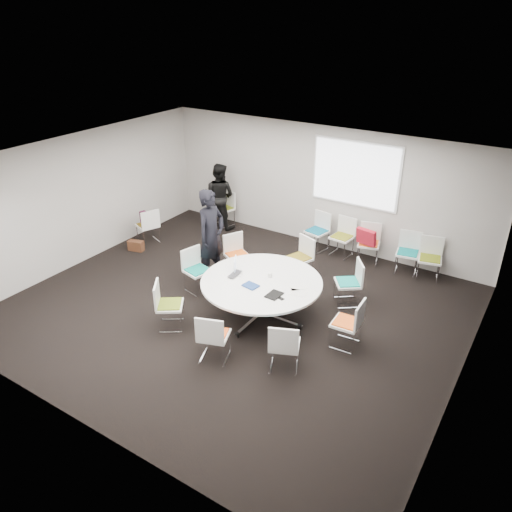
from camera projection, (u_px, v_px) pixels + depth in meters
The scene contains 31 objects.
room_shell at pixel (239, 243), 8.73m from camera, with size 8.08×7.08×2.88m.
conference_table at pixel (261, 290), 8.97m from camera, with size 2.18×2.18×0.73m.
projection_screen at pixel (355, 174), 10.80m from camera, with size 1.90×0.03×1.35m, color white.
chair_ring_a at pixel (346, 332), 8.28m from camera, with size 0.47×0.48×0.88m.
chair_ring_b at pixel (348, 291), 9.47m from camera, with size 0.63×0.64×0.88m.
chair_ring_c at pixel (299, 265), 10.38m from camera, with size 0.59×0.58×0.88m.
chair_ring_d at pixel (237, 263), 10.49m from camera, with size 0.61×0.62×0.88m.
chair_ring_e at pixel (198, 278), 9.90m from camera, with size 0.55×0.56×0.88m.
chair_ring_f at pixel (170, 313), 8.77m from camera, with size 0.63×0.63×0.88m.
chair_ring_g at pixel (214, 344), 7.97m from camera, with size 0.58×0.58×0.88m.
chair_ring_h at pixel (284, 354), 7.75m from camera, with size 0.60×0.59×0.88m.
chair_back_a at pixel (317, 238), 11.60m from camera, with size 0.54×0.53×0.88m.
chair_back_b at pixel (342, 244), 11.31m from camera, with size 0.51×0.50×0.88m.
chair_back_c at pixel (368, 251), 11.00m from camera, with size 0.56×0.55×0.88m.
chair_back_d at pixel (407, 260), 10.60m from camera, with size 0.53×0.52×0.88m.
chair_back_e at pixel (429, 266), 10.35m from camera, with size 0.55×0.54×0.88m.
chair_spare_left at pixel (149, 232), 11.90m from camera, with size 0.59×0.59×0.88m.
chair_person_back at pixel (224, 215), 12.89m from camera, with size 0.56×0.55×0.88m.
person_main at pixel (211, 236), 10.06m from camera, with size 0.70×0.46×1.93m, color black.
person_back at pixel (219, 196), 12.51m from camera, with size 0.81×0.63×1.67m, color black.
laptop at pixel (237, 275), 9.05m from camera, with size 0.33×0.21×0.03m, color #333338.
laptop_lid at pixel (235, 264), 9.19m from camera, with size 0.30×0.02×0.22m, color silver.
notebook_black at pixel (274, 295), 8.43m from camera, with size 0.22×0.30×0.02m, color black.
tablet_folio at pixel (251, 286), 8.71m from camera, with size 0.26×0.20×0.03m, color navy.
papers_right at pixel (298, 287), 8.69m from camera, with size 0.30×0.21×0.00m, color silver.
papers_front at pixel (298, 293), 8.52m from camera, with size 0.30×0.21×0.00m, color silver.
cup at pixel (270, 275), 8.99m from camera, with size 0.08×0.08×0.09m, color white.
phone at pixel (280, 298), 8.35m from camera, with size 0.14×0.07×0.01m, color black.
maroon_bag at pixel (147, 219), 11.76m from camera, with size 0.40×0.14×0.28m, color #481330.
brown_bag at pixel (136, 246), 11.59m from camera, with size 0.36×0.16×0.24m, color #4A2817.
red_jacket at pixel (366, 237), 10.64m from camera, with size 0.44×0.10×0.35m, color #AC1526.
Camera 1 is at (4.60, -6.50, 5.13)m, focal length 35.00 mm.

